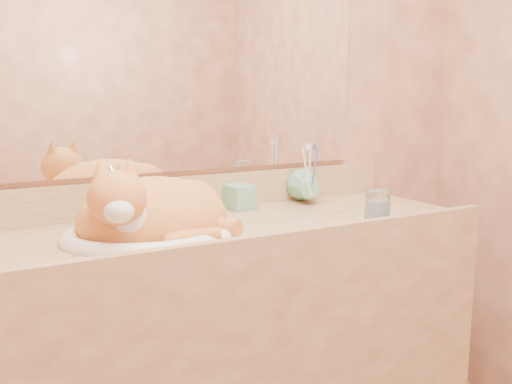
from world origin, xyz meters
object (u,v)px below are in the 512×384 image
vanity_counter (226,355)px  toothbrush_cup (310,191)px  soap_dispenser (247,184)px  water_glass (378,205)px  sink_basin (153,209)px  cat (150,211)px

vanity_counter → toothbrush_cup: size_ratio=13.34×
vanity_counter → soap_dispenser: 0.56m
vanity_counter → water_glass: water_glass is taller
sink_basin → vanity_counter: bearing=-9.2°
sink_basin → cat: 0.01m
sink_basin → cat: size_ratio=1.15×
sink_basin → water_glass: sink_basin is taller
sink_basin → toothbrush_cup: 0.65m
toothbrush_cup → water_glass: toothbrush_cup is taller
vanity_counter → soap_dispenser: soap_dispenser is taller
vanity_counter → toothbrush_cup: bearing=17.4°
toothbrush_cup → water_glass: 0.32m
vanity_counter → soap_dispenser: bearing=44.1°
soap_dispenser → cat: bearing=-160.4°
cat → toothbrush_cup: 0.66m
cat → soap_dispenser: bearing=27.7°
toothbrush_cup → cat: bearing=-167.2°
water_glass → vanity_counter: bearing=155.3°
vanity_counter → water_glass: size_ratio=17.30×
soap_dispenser → toothbrush_cup: 0.24m
cat → soap_dispenser: cat is taller
sink_basin → cat: cat is taller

